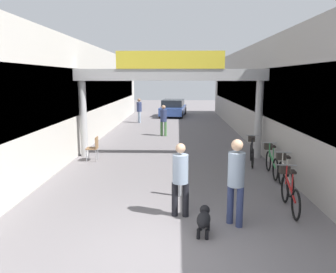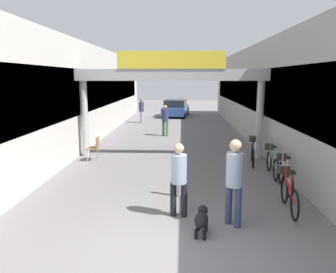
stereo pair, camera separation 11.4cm
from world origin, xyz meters
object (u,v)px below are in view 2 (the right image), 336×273
Objects in this scene: bicycle_green_third at (272,161)px; cafe_chair_wood_nearer at (95,146)px; bicycle_black_farthest at (253,152)px; parked_car_blue at (176,108)px; pedestrian_carrying_crate at (165,118)px; dog_on_leash at (202,219)px; pedestrian_with_dog at (234,177)px; bicycle_red_nearest at (288,191)px; bollard_post_metal at (179,177)px; pedestrian_companion at (179,175)px; bicycle_silver_second at (285,174)px; pedestrian_elderly_walking at (141,109)px.

bicycle_green_third is 1.90× the size of cafe_chair_wood_nearer.
bicycle_black_farthest is 0.40× the size of parked_car_blue.
pedestrian_carrying_crate is 11.06m from dog_on_leash.
bicycle_red_nearest is (1.41, 0.91, -0.61)m from pedestrian_with_dog.
pedestrian_carrying_crate reaches higher than bollard_post_metal.
pedestrian_companion is at bearing -57.00° from cafe_chair_wood_nearer.
bicycle_silver_second reaches higher than dog_on_leash.
pedestrian_with_dog is 10.75m from pedestrian_carrying_crate.
pedestrian_elderly_walking is 10.42m from cafe_chair_wood_nearer.
pedestrian_elderly_walking is at bearing 116.37° from bicycle_black_farthest.
parked_car_blue is (-2.95, 18.70, 0.21)m from bicycle_red_nearest.
bicycle_green_third is 1.39m from bicycle_black_farthest.
bicycle_black_farthest is at bearing -78.37° from parked_car_blue.
cafe_chair_wood_nearer is at bearing 129.12° from pedestrian_with_dog.
pedestrian_elderly_walking is (-2.67, 15.21, 0.01)m from pedestrian_companion.
dog_on_leash is at bearing -111.37° from bicycle_black_farthest.
pedestrian_companion is 15.44m from pedestrian_elderly_walking.
pedestrian_companion is 1.01× the size of pedestrian_carrying_crate.
pedestrian_elderly_walking is 11.84m from bicycle_black_farthest.
bicycle_silver_second and bicycle_black_farthest have the same top height.
pedestrian_with_dog is 1.11× the size of pedestrian_companion.
dog_on_leash is 4.75m from bicycle_green_third.
bicycle_black_farthest is 1.88× the size of cafe_chair_wood_nearer.
pedestrian_with_dog reaches higher than pedestrian_companion.
pedestrian_companion is 0.98× the size of bicycle_black_farthest.
bicycle_silver_second is 1.90× the size of cafe_chair_wood_nearer.
bicycle_red_nearest is at bearing -70.52° from pedestrian_elderly_walking.
pedestrian_carrying_crate reaches higher than bicycle_black_farthest.
bicycle_black_farthest is at bearing 102.68° from bicycle_green_third.
parked_car_blue is (-0.88, 20.02, 0.33)m from dog_on_leash.
pedestrian_companion is at bearing -88.74° from parked_car_blue.
bicycle_green_third is at bearing 48.46° from pedestrian_companion.
pedestrian_companion is 19.21m from parked_car_blue.
parked_car_blue is (-3.31, 15.95, 0.21)m from bicycle_green_third.
bicycle_red_nearest is at bearing -37.31° from cafe_chair_wood_nearer.
dog_on_leash is at bearing -148.85° from pedestrian_with_dog.
bicycle_silver_second is (3.67, -8.27, -0.49)m from pedestrian_carrying_crate.
pedestrian_carrying_crate reaches higher than dog_on_leash.
bollard_post_metal reaches higher than bicycle_green_third.
parked_car_blue is (2.25, 3.99, -0.30)m from pedestrian_elderly_walking.
dog_on_leash is 5.84m from bicycle_black_farthest.
dog_on_leash is at bearing -78.96° from pedestrian_elderly_walking.
bicycle_silver_second is (5.54, -13.33, -0.51)m from pedestrian_elderly_walking.
pedestrian_carrying_crate is 6.51m from bicycle_black_farthest.
pedestrian_with_dog is at bearing -76.34° from pedestrian_elderly_walking.
pedestrian_elderly_walking is 1.59× the size of bollard_post_metal.
dog_on_leash is 0.42× the size of bicycle_silver_second.
pedestrian_companion reaches higher than dog_on_leash.
cafe_chair_wood_nearer is (-5.65, 4.31, 0.10)m from bicycle_red_nearest.
bollard_post_metal is at bearing -144.99° from bicycle_green_third.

